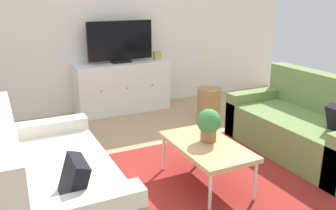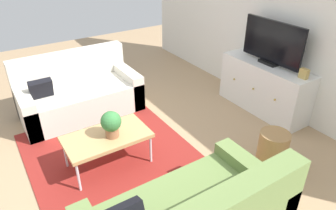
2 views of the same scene
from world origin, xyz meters
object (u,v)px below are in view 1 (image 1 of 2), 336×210
at_px(couch_left_side, 45,185).
at_px(tv_console, 122,87).
at_px(coffee_table, 206,147).
at_px(mantel_clock, 157,55).
at_px(wicker_basket, 209,104).
at_px(potted_plant, 209,124).
at_px(couch_right_side, 308,128).
at_px(flat_screen_tv, 120,42).

distance_m(couch_left_side, tv_console, 2.80).
distance_m(coffee_table, mantel_clock, 2.62).
distance_m(mantel_clock, wicker_basket, 1.16).
bearing_deg(tv_console, coffee_table, -91.37).
distance_m(coffee_table, wicker_basket, 1.91).
xyz_separation_m(coffee_table, wicker_basket, (1.04, 1.59, -0.16)).
height_order(couch_left_side, potted_plant, couch_left_side).
height_order(potted_plant, mantel_clock, mantel_clock).
relative_size(couch_right_side, tv_console, 1.20).
height_order(tv_console, flat_screen_tv, flat_screen_tv).
xyz_separation_m(flat_screen_tv, mantel_clock, (0.59, -0.02, -0.24)).
relative_size(potted_plant, mantel_clock, 2.39).
bearing_deg(wicker_basket, couch_right_side, -74.53).
xyz_separation_m(potted_plant, tv_console, (0.01, 2.45, -0.22)).
bearing_deg(coffee_table, potted_plant, 46.12).
xyz_separation_m(couch_left_side, mantel_clock, (2.08, 2.37, 0.53)).
height_order(coffee_table, mantel_clock, mantel_clock).
distance_m(couch_right_side, flat_screen_tv, 2.87).
height_order(coffee_table, wicker_basket, wicker_basket).
xyz_separation_m(coffee_table, mantel_clock, (0.65, 2.50, 0.43)).
distance_m(potted_plant, tv_console, 2.46).
xyz_separation_m(potted_plant, wicker_basket, (0.99, 1.54, -0.37)).
height_order(couch_right_side, wicker_basket, couch_right_side).
bearing_deg(tv_console, flat_screen_tv, 90.00).
bearing_deg(potted_plant, couch_left_side, 177.00).
height_order(potted_plant, wicker_basket, potted_plant).
height_order(couch_left_side, couch_right_side, same).
bearing_deg(mantel_clock, couch_right_side, -71.40).
xyz_separation_m(potted_plant, mantel_clock, (0.60, 2.45, 0.23)).
height_order(couch_right_side, tv_console, couch_right_side).
bearing_deg(mantel_clock, coffee_table, -104.53).
relative_size(mantel_clock, wicker_basket, 0.28).
relative_size(potted_plant, tv_console, 0.22).
bearing_deg(wicker_basket, couch_left_side, -149.52).
bearing_deg(couch_right_side, wicker_basket, 105.47).
bearing_deg(couch_left_side, couch_right_side, 0.00).
relative_size(tv_console, flat_screen_tv, 1.43).
relative_size(coffee_table, tv_console, 0.67).
bearing_deg(couch_right_side, flat_screen_tv, 120.11).
height_order(coffee_table, tv_console, tv_console).
distance_m(couch_left_side, potted_plant, 1.52).
height_order(tv_console, mantel_clock, mantel_clock).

